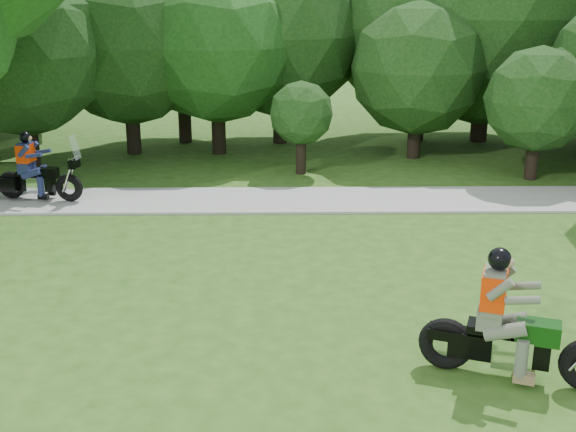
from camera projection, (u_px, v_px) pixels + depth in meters
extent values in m
plane|color=#2B4F16|center=(424.00, 361.00, 10.17)|extent=(100.00, 100.00, 0.00)
cube|color=#969692|center=(361.00, 200.00, 17.79)|extent=(60.00, 2.20, 0.06)
cylinder|color=black|center=(219.00, 125.00, 22.65)|extent=(0.44, 0.44, 1.80)
sphere|color=#1B4814|center=(216.00, 45.00, 21.91)|extent=(4.84, 4.84, 4.84)
cylinder|color=black|center=(417.00, 114.00, 24.68)|extent=(0.51, 0.51, 1.80)
sphere|color=black|center=(422.00, 26.00, 23.80)|extent=(6.19, 6.19, 6.19)
cylinder|color=black|center=(280.00, 116.00, 24.23)|extent=(0.47, 0.47, 1.80)
sphere|color=black|center=(280.00, 34.00, 23.43)|extent=(5.47, 5.47, 5.47)
cylinder|color=black|center=(414.00, 135.00, 22.15)|extent=(0.40, 0.40, 1.41)
sphere|color=black|center=(418.00, 68.00, 21.54)|extent=(4.07, 4.07, 4.07)
cylinder|color=black|center=(133.00, 126.00, 22.64)|extent=(0.45, 0.45, 1.77)
sphere|color=black|center=(128.00, 44.00, 21.89)|extent=(4.98, 4.98, 4.98)
cylinder|color=black|center=(185.00, 116.00, 24.33)|extent=(0.44, 0.44, 1.80)
sphere|color=black|center=(181.00, 42.00, 23.59)|extent=(4.71, 4.71, 4.71)
cylinder|color=black|center=(301.00, 154.00, 20.26)|extent=(0.29, 0.29, 1.14)
sphere|color=black|center=(301.00, 113.00, 19.91)|extent=(1.79, 1.79, 1.79)
cylinder|color=black|center=(31.00, 138.00, 20.86)|extent=(0.44, 0.44, 1.74)
sphere|color=black|center=(21.00, 53.00, 20.13)|extent=(4.72, 4.72, 4.72)
cylinder|color=black|center=(532.00, 157.00, 19.65)|extent=(0.34, 0.34, 1.26)
sphere|color=black|center=(538.00, 100.00, 19.18)|extent=(2.85, 2.85, 2.85)
cylinder|color=black|center=(480.00, 115.00, 24.49)|extent=(0.56, 0.56, 1.80)
sphere|color=black|center=(488.00, 16.00, 23.51)|extent=(7.23, 7.23, 7.23)
torus|color=black|center=(446.00, 344.00, 9.86)|extent=(0.78, 0.46, 0.75)
cube|color=black|center=(498.00, 348.00, 9.63)|extent=(1.32, 0.69, 0.34)
cube|color=silver|center=(513.00, 350.00, 9.57)|extent=(0.61, 0.52, 0.43)
cube|color=black|center=(538.00, 332.00, 9.38)|extent=(0.63, 0.49, 0.28)
cube|color=black|center=(489.00, 328.00, 9.59)|extent=(0.64, 0.51, 0.11)
cube|color=#5C6250|center=(490.00, 317.00, 9.54)|extent=(0.44, 0.49, 0.26)
cube|color=#5C6250|center=(494.00, 291.00, 9.42)|extent=(0.42, 0.52, 0.60)
cube|color=#FF3405|center=(494.00, 289.00, 9.41)|extent=(0.46, 0.57, 0.47)
sphere|color=black|center=(500.00, 259.00, 9.28)|extent=(0.30, 0.30, 0.30)
torus|color=black|center=(11.00, 185.00, 17.70)|extent=(0.71, 0.32, 0.69)
torus|color=black|center=(69.00, 188.00, 17.46)|extent=(0.71, 0.32, 0.69)
cube|color=black|center=(33.00, 184.00, 17.60)|extent=(1.12, 0.43, 0.31)
cube|color=silver|center=(39.00, 184.00, 17.57)|extent=(0.52, 0.41, 0.39)
cube|color=black|center=(47.00, 173.00, 17.44)|extent=(0.56, 0.38, 0.26)
cube|color=black|center=(27.00, 174.00, 17.54)|extent=(0.56, 0.40, 0.10)
cylinder|color=silver|center=(70.00, 174.00, 17.35)|extent=(0.39, 0.11, 0.88)
cylinder|color=silver|center=(74.00, 157.00, 17.19)|extent=(0.15, 0.62, 0.04)
cube|color=black|center=(8.00, 185.00, 17.48)|extent=(0.43, 0.19, 0.33)
cube|color=black|center=(18.00, 181.00, 17.88)|extent=(0.43, 0.19, 0.33)
cube|color=navy|center=(27.00, 168.00, 17.50)|extent=(0.36, 0.42, 0.24)
cube|color=navy|center=(26.00, 154.00, 17.39)|extent=(0.33, 0.45, 0.55)
cube|color=#FF3405|center=(26.00, 153.00, 17.38)|extent=(0.36, 0.50, 0.43)
sphere|color=black|center=(25.00, 137.00, 17.26)|extent=(0.28, 0.28, 0.28)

